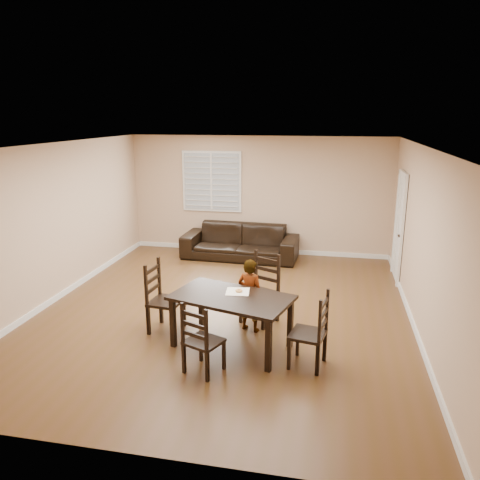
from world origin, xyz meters
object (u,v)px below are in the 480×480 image
Objects in this scene: chair_right at (317,334)px; donut at (239,290)px; dining_table at (232,302)px; chair_near at (264,290)px; chair_far at (198,344)px; chair_left at (158,299)px; child at (250,295)px; sofa at (240,242)px.

donut is at bearing -102.47° from chair_right.
chair_near reaches higher than dining_table.
chair_far is at bearing -59.74° from chair_right.
chair_far is at bearing -134.37° from chair_left.
child is 3.68m from sofa.
donut reaches higher than sofa.
dining_table is 1.90× the size of chair_far.
child reaches higher than sofa.
chair_left is 3.85m from sofa.
chair_left is (-1.50, -0.67, -0.01)m from chair_near.
dining_table is at bearing -99.25° from chair_left.
child reaches higher than chair_far.
donut reaches higher than dining_table.
chair_far is 1.09m from donut.
chair_left is (-0.95, 1.13, 0.06)m from chair_far.
chair_far is 1.44m from child.
sofa is at bearing -1.63° from chair_left.
chair_near is 1.02× the size of chair_left.
chair_far is 0.88× the size of chair_left.
chair_near is at bearing -60.22° from chair_left.
chair_right is 4.85m from sofa.
chair_near reaches higher than chair_left.
sofa is at bearing 115.68° from dining_table.
chair_near reaches higher than donut.
chair_far is (-0.25, -0.81, -0.24)m from dining_table.
dining_table is 1.67× the size of chair_left.
chair_left reaches higher than dining_table.
chair_near is 1.59m from chair_right.
chair_near is 1.89m from chair_far.
child is (0.41, 1.38, 0.13)m from chair_far.
sofa is (-1.90, 4.47, -0.08)m from chair_right.
chair_right is at bearing 157.28° from child.
chair_near is at bearing -69.91° from sofa.
child is at bearing 76.93° from donut.
chair_near is at bearing -134.77° from chair_right.
chair_near is at bearing -90.51° from child.
chair_right is 9.82× the size of donut.
chair_near is 1.08× the size of chair_right.
dining_table is at bearing -84.46° from chair_far.
donut is at bearing -91.08° from chair_left.
chair_right is (2.38, -0.65, -0.03)m from chair_left.
donut is (0.07, 0.17, 0.11)m from dining_table.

